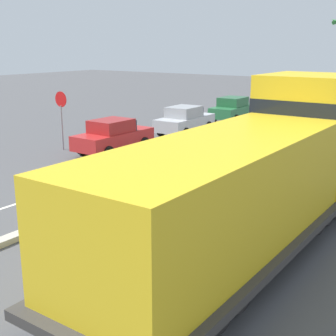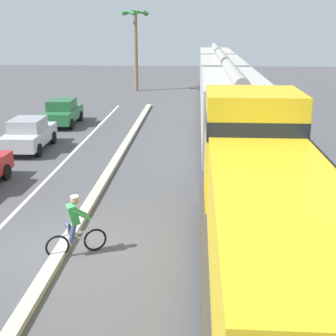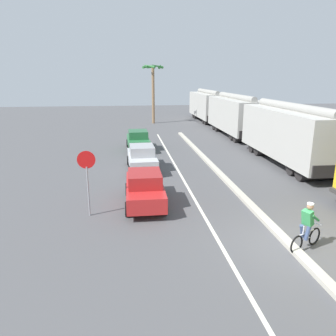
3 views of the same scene
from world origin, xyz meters
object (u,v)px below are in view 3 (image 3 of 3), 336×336
(hopper_car_middle, at_px, (235,115))
(cyclist, at_px, (307,228))
(parked_car_silver, at_px, (142,157))
(parked_car_green, at_px, (138,140))
(parked_car_red, at_px, (145,188))
(hopper_car_lead, at_px, (290,134))
(stop_sign, at_px, (87,171))
(hopper_car_trailing, at_px, (207,105))
(palm_tree_near, at_px, (153,80))

(hopper_car_middle, bearing_deg, cyclist, -102.26)
(parked_car_silver, height_order, parked_car_green, same)
(parked_car_red, xyz_separation_m, parked_car_silver, (0.17, 6.04, 0.00))
(parked_car_red, bearing_deg, hopper_car_lead, 31.47)
(hopper_car_middle, bearing_deg, hopper_car_lead, -90.00)
(parked_car_silver, height_order, cyclist, cyclist)
(hopper_car_middle, xyz_separation_m, stop_sign, (-12.73, -18.85, -0.05))
(parked_car_red, relative_size, cyclist, 2.46)
(parked_car_red, bearing_deg, parked_car_silver, 88.35)
(hopper_car_middle, height_order, hopper_car_trailing, same)
(parked_car_silver, relative_size, stop_sign, 1.47)
(parked_car_green, bearing_deg, hopper_car_middle, 29.75)
(cyclist, bearing_deg, parked_car_red, 137.30)
(hopper_car_lead, bearing_deg, stop_sign, -150.34)
(hopper_car_lead, height_order, parked_car_red, hopper_car_lead)
(hopper_car_trailing, distance_m, parked_car_green, 20.13)
(hopper_car_lead, distance_m, palm_tree_near, 23.28)
(hopper_car_trailing, xyz_separation_m, stop_sign, (-12.73, -30.45, -0.05))
(cyclist, bearing_deg, parked_car_silver, 115.15)
(hopper_car_trailing, height_order, parked_car_green, hopper_car_trailing)
(hopper_car_trailing, xyz_separation_m, parked_car_green, (-10.10, -17.37, -1.26))
(parked_car_red, height_order, stop_sign, stop_sign)
(hopper_car_lead, relative_size, hopper_car_trailing, 1.00)
(palm_tree_near, bearing_deg, hopper_car_middle, -53.61)
(cyclist, relative_size, palm_tree_near, 0.23)
(hopper_car_middle, distance_m, stop_sign, 22.75)
(hopper_car_middle, relative_size, parked_car_green, 2.50)
(parked_car_red, xyz_separation_m, cyclist, (5.31, -4.90, 0.00))
(parked_car_silver, bearing_deg, stop_sign, -110.66)
(hopper_car_trailing, bearing_deg, parked_car_green, -120.17)
(parked_car_green, bearing_deg, parked_car_silver, -89.92)
(parked_car_red, height_order, cyclist, cyclist)
(stop_sign, bearing_deg, parked_car_green, 78.61)
(parked_car_red, bearing_deg, parked_car_green, 89.22)
(hopper_car_lead, distance_m, parked_car_red, 12.10)
(parked_car_red, bearing_deg, cyclist, -42.70)
(hopper_car_lead, bearing_deg, palm_tree_near, 109.00)
(hopper_car_middle, height_order, parked_car_green, hopper_car_middle)
(hopper_car_lead, height_order, hopper_car_middle, same)
(parked_car_green, height_order, palm_tree_near, palm_tree_near)
(hopper_car_lead, relative_size, palm_tree_near, 1.42)
(hopper_car_lead, xyz_separation_m, palm_tree_near, (-7.50, 21.77, 3.41))
(cyclist, xyz_separation_m, palm_tree_near, (-2.55, 32.95, 4.67))
(parked_car_green, distance_m, stop_sign, 13.40)
(hopper_car_lead, xyz_separation_m, cyclist, (-4.95, -11.18, -1.26))
(hopper_car_trailing, xyz_separation_m, cyclist, (-4.95, -34.38, -1.26))
(hopper_car_middle, bearing_deg, parked_car_red, -119.85)
(stop_sign, relative_size, palm_tree_near, 0.39)
(cyclist, bearing_deg, hopper_car_lead, 66.12)
(parked_car_green, xyz_separation_m, cyclist, (5.14, -17.01, 0.00))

